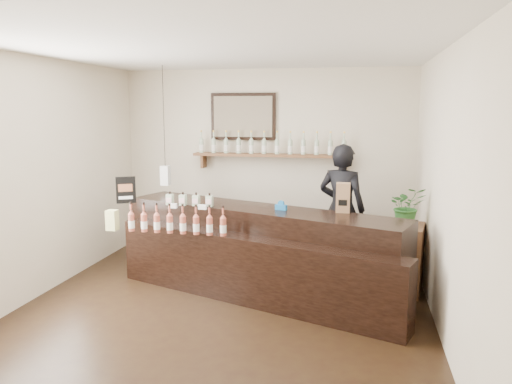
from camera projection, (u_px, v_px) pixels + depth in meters
name	position (u px, v px, depth m)	size (l,w,h in m)	color
ground	(224.00, 308.00, 5.57)	(5.00, 5.00, 0.00)	black
room_shell	(222.00, 156.00, 5.30)	(5.00, 5.00, 5.00)	beige
back_wall_decor	(255.00, 138.00, 7.61)	(2.66, 0.96, 1.69)	brown
counter	(256.00, 254.00, 5.99)	(3.63, 2.17, 1.18)	black
promo_sign	(126.00, 190.00, 6.30)	(0.22, 0.13, 0.34)	black
paper_bag	(343.00, 198.00, 5.74)	(0.16, 0.12, 0.34)	#8E6344
tape_dispenser	(281.00, 206.00, 5.89)	(0.14, 0.08, 0.11)	#1763A5
side_cabinet	(404.00, 258.00, 6.02)	(0.51, 0.63, 0.82)	brown
potted_plant	(407.00, 206.00, 5.91)	(0.42, 0.36, 0.47)	#2A6428
shopkeeper	(342.00, 200.00, 6.67)	(0.72, 0.47, 1.97)	black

